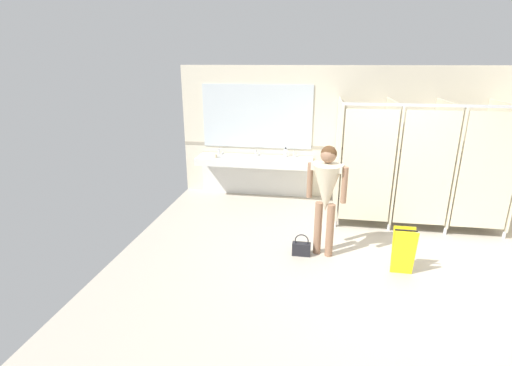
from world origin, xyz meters
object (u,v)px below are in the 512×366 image
object	(u,v)px
person_standing	(326,188)
wet_floor_sign	(404,251)
paper_cup	(215,156)
handbag	(301,248)
soap_dispenser	(286,153)

from	to	relation	value
person_standing	wet_floor_sign	size ratio (longest dim) A/B	2.53
paper_cup	handbag	bearing A→B (deg)	-48.67
wet_floor_sign	soap_dispenser	bearing A→B (deg)	124.08
paper_cup	person_standing	bearing A→B (deg)	-43.12
handbag	wet_floor_sign	world-z (taller)	wet_floor_sign
handbag	paper_cup	distance (m)	2.92
wet_floor_sign	paper_cup	bearing A→B (deg)	143.40
soap_dispenser	paper_cup	xyz separation A→B (m)	(-1.38, -0.32, -0.04)
person_standing	paper_cup	bearing A→B (deg)	136.88
handbag	wet_floor_sign	xyz separation A→B (m)	(1.34, -0.27, 0.22)
paper_cup	wet_floor_sign	distance (m)	4.03
handbag	paper_cup	size ratio (longest dim) A/B	4.00
soap_dispenser	paper_cup	distance (m)	1.41
handbag	paper_cup	bearing A→B (deg)	131.33
wet_floor_sign	person_standing	bearing A→B (deg)	161.32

